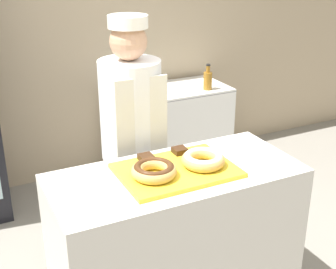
# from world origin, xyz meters

# --- Properties ---
(wall_back) EXTENTS (8.00, 0.06, 2.70)m
(wall_back) POSITION_xyz_m (0.00, 2.13, 1.35)
(wall_back) COLOR tan
(wall_back) RESTS_ON ground_plane
(display_counter) EXTENTS (1.35, 0.61, 0.97)m
(display_counter) POSITION_xyz_m (0.00, 0.00, 0.49)
(display_counter) COLOR beige
(display_counter) RESTS_ON ground_plane
(serving_tray) EXTENTS (0.61, 0.43, 0.02)m
(serving_tray) POSITION_xyz_m (0.00, 0.00, 0.99)
(serving_tray) COLOR yellow
(serving_tray) RESTS_ON display_counter
(donut_chocolate_glaze) EXTENTS (0.23, 0.23, 0.07)m
(donut_chocolate_glaze) POSITION_xyz_m (-0.14, -0.03, 1.04)
(donut_chocolate_glaze) COLOR tan
(donut_chocolate_glaze) RESTS_ON serving_tray
(donut_light_glaze) EXTENTS (0.23, 0.23, 0.07)m
(donut_light_glaze) POSITION_xyz_m (0.14, -0.03, 1.04)
(donut_light_glaze) COLOR tan
(donut_light_glaze) RESTS_ON serving_tray
(brownie_back_left) EXTENTS (0.08, 0.08, 0.03)m
(brownie_back_left) POSITION_xyz_m (-0.10, 0.16, 1.01)
(brownie_back_left) COLOR #382111
(brownie_back_left) RESTS_ON serving_tray
(brownie_back_right) EXTENTS (0.08, 0.08, 0.03)m
(brownie_back_right) POSITION_xyz_m (0.10, 0.16, 1.01)
(brownie_back_right) COLOR #382111
(brownie_back_right) RESTS_ON serving_tray
(baker_person) EXTENTS (0.38, 0.38, 1.72)m
(baker_person) POSITION_xyz_m (-0.01, 0.59, 0.90)
(baker_person) COLOR #4C4C51
(baker_person) RESTS_ON ground_plane
(chest_freezer) EXTENTS (1.10, 0.57, 0.83)m
(chest_freezer) POSITION_xyz_m (0.86, 1.78, 0.42)
(chest_freezer) COLOR white
(chest_freezer) RESTS_ON ground_plane
(bottle_blue) EXTENTS (0.07, 0.07, 0.24)m
(bottle_blue) POSITION_xyz_m (0.51, 1.89, 0.92)
(bottle_blue) COLOR #1E4CB2
(bottle_blue) RESTS_ON chest_freezer
(bottle_amber) EXTENTS (0.08, 0.08, 0.24)m
(bottle_amber) POSITION_xyz_m (1.16, 1.61, 0.92)
(bottle_amber) COLOR #99661E
(bottle_amber) RESTS_ON chest_freezer
(bottle_green) EXTENTS (0.06, 0.06, 0.20)m
(bottle_green) POSITION_xyz_m (0.67, 1.76, 0.91)
(bottle_green) COLOR #2D8C38
(bottle_green) RESTS_ON chest_freezer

